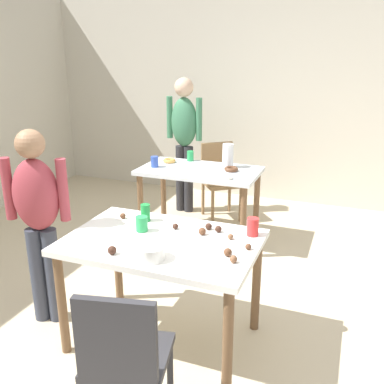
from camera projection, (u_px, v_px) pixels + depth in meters
The scene contains 29 objects.
ground_plane at pixel (186, 339), 2.98m from camera, with size 6.40×6.40×0.00m, color beige.
wall_back at pixel (281, 99), 5.41m from camera, with size 6.40×0.10×2.60m, color beige.
dining_table_near at pixel (162, 253), 2.78m from camera, with size 1.22×0.81×0.75m.
dining_table_far at pixel (200, 179), 4.39m from camera, with size 1.20×0.67×0.75m.
chair_near_table at pixel (124, 356), 2.08m from camera, with size 0.48×0.48×0.87m.
chair_far_table at pixel (220, 176), 5.04m from camera, with size 0.56×0.56×0.87m.
person_girl_near at pixel (38, 213), 2.95m from camera, with size 0.45×0.28×1.41m.
person_adult_far at pixel (184, 133), 5.06m from camera, with size 0.45×0.23×1.60m.
mixing_bowl at pixel (150, 252), 2.48m from camera, with size 0.17×0.17×0.08m, color white.
soda_can at pixel (145, 213), 3.03m from camera, with size 0.07×0.07×0.12m, color #198438.
fork_near at pixel (86, 232), 2.86m from camera, with size 0.17×0.02×0.01m, color silver.
cup_near_0 at pixel (142, 224), 2.86m from camera, with size 0.08×0.08×0.10m, color green.
cup_near_1 at pixel (253, 227), 2.79m from camera, with size 0.08×0.08×0.12m, color red.
cake_ball_0 at pixel (230, 237), 2.74m from camera, with size 0.04×0.04×0.04m, color brown.
cake_ball_1 at pixel (112, 250), 2.54m from camera, with size 0.05×0.05×0.05m, color #3D2319.
cake_ball_2 at pixel (248, 247), 2.60m from camera, with size 0.04×0.04×0.04m, color brown.
cake_ball_3 at pixel (123, 216), 3.08m from camera, with size 0.04×0.04×0.04m, color brown.
cake_ball_4 at pixel (209, 226), 2.89m from camera, with size 0.05×0.05×0.05m, color #3D2319.
cake_ball_5 at pixel (175, 226), 2.90m from camera, with size 0.04×0.04×0.04m, color #3D2319.
cake_ball_6 at pixel (233, 259), 2.44m from camera, with size 0.04×0.04×0.04m, color brown.
cake_ball_7 at pixel (218, 229), 2.85m from camera, with size 0.05×0.05×0.05m, color #3D2319.
cake_ball_8 at pixel (228, 252), 2.52m from camera, with size 0.05×0.05×0.05m, color brown.
cake_ball_9 at pixel (202, 231), 2.81m from camera, with size 0.05×0.05×0.05m, color brown.
pitcher_far at pixel (228, 156), 4.39m from camera, with size 0.11×0.11×0.24m, color white.
cup_far_0 at pixel (155, 162), 4.41m from camera, with size 0.08×0.08×0.11m, color #3351B2.
cup_far_1 at pixel (190, 156), 4.66m from camera, with size 0.07×0.07×0.11m, color green.
donut_far_0 at pixel (169, 161), 4.60m from camera, with size 0.13×0.13×0.04m, color gold.
donut_far_1 at pixel (231, 169), 4.28m from camera, with size 0.14×0.14×0.04m, color brown.
donut_far_2 at pixel (227, 177), 4.02m from camera, with size 0.10×0.10×0.03m, color white.
Camera 1 is at (0.95, -2.33, 1.90)m, focal length 40.49 mm.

